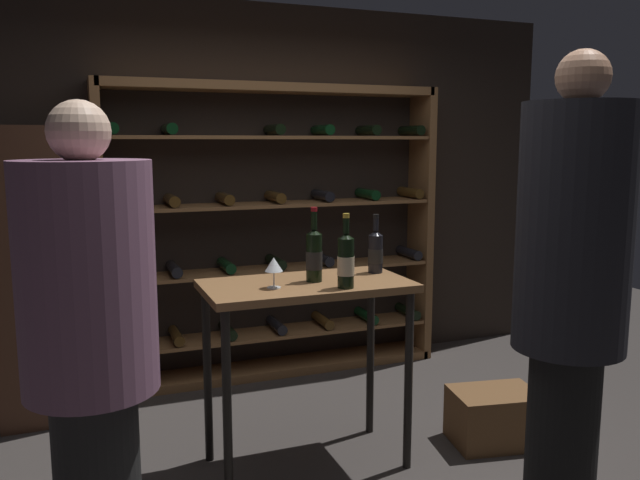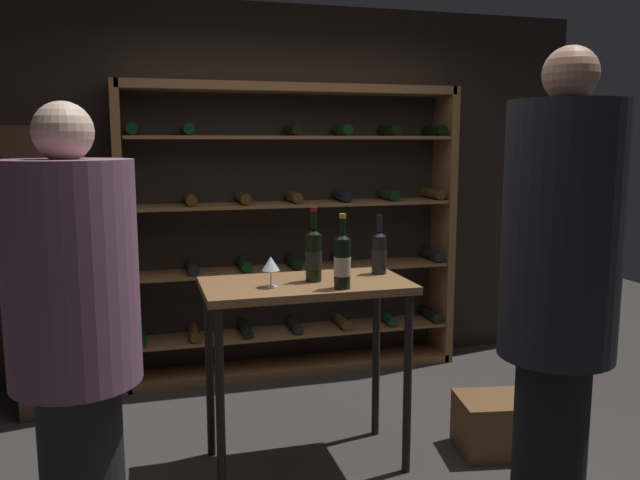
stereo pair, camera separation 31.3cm
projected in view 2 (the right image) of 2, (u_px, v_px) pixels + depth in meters
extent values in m
cube|color=black|center=(273.00, 190.00, 4.86)|extent=(4.88, 0.10, 2.69)
cube|color=brown|center=(121.00, 239.00, 4.41)|extent=(0.06, 0.32, 2.11)
cube|color=brown|center=(443.00, 226.00, 5.05)|extent=(0.06, 0.32, 2.11)
cube|color=brown|center=(292.00, 88.00, 4.58)|extent=(2.41, 0.32, 0.06)
cube|color=brown|center=(294.00, 366.00, 4.89)|extent=(2.41, 0.32, 0.06)
cube|color=brown|center=(294.00, 331.00, 4.84)|extent=(2.33, 0.32, 0.02)
cylinder|color=black|center=(141.00, 336.00, 4.54)|extent=(0.08, 0.30, 0.08)
cylinder|color=#4C3314|center=(194.00, 332.00, 4.64)|extent=(0.08, 0.30, 0.08)
cylinder|color=black|center=(245.00, 328.00, 4.74)|extent=(0.08, 0.30, 0.08)
cylinder|color=black|center=(294.00, 324.00, 4.84)|extent=(0.08, 0.30, 0.08)
cylinder|color=#4C3314|center=(341.00, 321.00, 4.93)|extent=(0.08, 0.30, 0.08)
cylinder|color=black|center=(386.00, 317.00, 5.03)|extent=(0.08, 0.30, 0.08)
cylinder|color=black|center=(429.00, 314.00, 5.13)|extent=(0.08, 0.30, 0.08)
cube|color=brown|center=(294.00, 269.00, 4.77)|extent=(2.33, 0.32, 0.02)
cylinder|color=black|center=(192.00, 267.00, 4.57)|extent=(0.08, 0.30, 0.08)
cylinder|color=black|center=(244.00, 264.00, 4.66)|extent=(0.08, 0.30, 0.08)
cylinder|color=black|center=(294.00, 261.00, 4.76)|extent=(0.08, 0.30, 0.08)
cylinder|color=black|center=(341.00, 259.00, 4.86)|extent=(0.08, 0.30, 0.08)
cylinder|color=black|center=(431.00, 254.00, 5.06)|extent=(0.08, 0.30, 0.08)
cube|color=brown|center=(293.00, 204.00, 4.70)|extent=(2.33, 0.32, 0.02)
cylinder|color=#4C3314|center=(190.00, 199.00, 4.49)|extent=(0.08, 0.30, 0.08)
cylinder|color=#4C3314|center=(243.00, 198.00, 4.59)|extent=(0.08, 0.30, 0.08)
cylinder|color=#4C3314|center=(293.00, 197.00, 4.69)|extent=(0.08, 0.30, 0.08)
cylinder|color=black|center=(341.00, 195.00, 4.79)|extent=(0.08, 0.30, 0.08)
cylinder|color=black|center=(388.00, 194.00, 4.89)|extent=(0.08, 0.30, 0.08)
cylinder|color=#4C3314|center=(433.00, 193.00, 4.99)|extent=(0.08, 0.30, 0.08)
cube|color=brown|center=(293.00, 138.00, 4.63)|extent=(2.33, 0.32, 0.02)
cylinder|color=black|center=(132.00, 129.00, 4.32)|extent=(0.08, 0.30, 0.08)
cylinder|color=black|center=(188.00, 129.00, 4.42)|extent=(0.08, 0.30, 0.08)
cylinder|color=black|center=(293.00, 130.00, 4.62)|extent=(0.08, 0.30, 0.08)
cylinder|color=black|center=(342.00, 130.00, 4.72)|extent=(0.08, 0.30, 0.08)
cylinder|color=black|center=(389.00, 130.00, 4.82)|extent=(0.08, 0.30, 0.08)
cylinder|color=black|center=(434.00, 130.00, 4.92)|extent=(0.08, 0.30, 0.08)
cube|color=brown|center=(306.00, 286.00, 3.34)|extent=(1.06, 0.56, 0.04)
cylinder|color=black|center=(220.00, 405.00, 3.07)|extent=(0.04, 0.04, 0.96)
cylinder|color=black|center=(408.00, 384.00, 3.32)|extent=(0.04, 0.04, 0.96)
cylinder|color=black|center=(210.00, 372.00, 3.50)|extent=(0.04, 0.04, 0.96)
cylinder|color=black|center=(376.00, 356.00, 3.76)|extent=(0.04, 0.04, 0.96)
cylinder|color=black|center=(83.00, 476.00, 2.57)|extent=(0.32, 0.32, 0.79)
cylinder|color=#7A516B|center=(71.00, 273.00, 2.45)|extent=(0.50, 0.50, 0.86)
sphere|color=beige|center=(63.00, 132.00, 2.37)|extent=(0.22, 0.22, 0.22)
cylinder|color=black|center=(548.00, 464.00, 2.57)|extent=(0.28, 0.28, 0.89)
cylinder|color=black|center=(562.00, 231.00, 2.43)|extent=(0.44, 0.44, 0.97)
sphere|color=#AD7A5B|center=(571.00, 74.00, 2.34)|extent=(0.20, 0.20, 0.20)
cube|color=#26193F|center=(530.00, 196.00, 2.62)|extent=(0.05, 0.01, 0.54)
cube|color=brown|center=(501.00, 424.00, 3.60)|extent=(0.53, 0.42, 0.31)
cube|color=#4C2D1E|center=(53.00, 272.00, 4.05)|extent=(0.44, 0.36, 1.80)
cylinder|color=black|center=(314.00, 258.00, 3.33)|extent=(0.08, 0.08, 0.25)
cone|color=black|center=(314.00, 232.00, 3.31)|extent=(0.08, 0.08, 0.03)
cylinder|color=black|center=(313.00, 220.00, 3.30)|extent=(0.03, 0.03, 0.09)
cylinder|color=maroon|center=(313.00, 209.00, 3.29)|extent=(0.03, 0.03, 0.02)
cylinder|color=black|center=(314.00, 260.00, 3.33)|extent=(0.09, 0.09, 0.09)
cylinder|color=black|center=(342.00, 264.00, 3.17)|extent=(0.08, 0.08, 0.25)
cone|color=black|center=(342.00, 236.00, 3.15)|extent=(0.08, 0.08, 0.03)
cylinder|color=black|center=(343.00, 226.00, 3.14)|extent=(0.03, 0.03, 0.08)
cylinder|color=#B7932D|center=(343.00, 216.00, 3.13)|extent=(0.03, 0.03, 0.02)
cylinder|color=#C6B28C|center=(342.00, 266.00, 3.17)|extent=(0.08, 0.08, 0.09)
cylinder|color=black|center=(379.00, 255.00, 3.52)|extent=(0.08, 0.08, 0.21)
cone|color=black|center=(379.00, 234.00, 3.51)|extent=(0.08, 0.08, 0.03)
cylinder|color=black|center=(379.00, 225.00, 3.50)|extent=(0.03, 0.03, 0.07)
cylinder|color=black|center=(380.00, 217.00, 3.49)|extent=(0.03, 0.03, 0.02)
cylinder|color=black|center=(379.00, 257.00, 3.53)|extent=(0.08, 0.08, 0.08)
cylinder|color=silver|center=(271.00, 287.00, 3.21)|extent=(0.07, 0.07, 0.01)
cylinder|color=silver|center=(271.00, 278.00, 3.21)|extent=(0.01, 0.01, 0.08)
cone|color=silver|center=(271.00, 264.00, 3.20)|extent=(0.09, 0.09, 0.07)
cylinder|color=#590A14|center=(271.00, 267.00, 3.20)|extent=(0.05, 0.05, 0.02)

